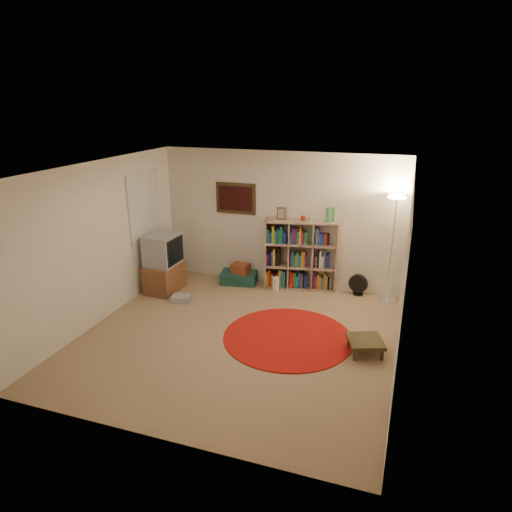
{
  "coord_description": "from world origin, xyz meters",
  "views": [
    {
      "loc": [
        2.2,
        -5.6,
        3.37
      ],
      "look_at": [
        0.1,
        0.6,
        1.1
      ],
      "focal_mm": 32.0,
      "sensor_mm": 36.0,
      "label": 1
    }
  ],
  "objects_px": {
    "bookshelf": "(300,256)",
    "tv_stand": "(164,264)",
    "floor_lamp": "(395,213)",
    "side_table": "(365,342)",
    "suitcase": "(239,277)",
    "floor_fan": "(358,285)"
  },
  "relations": [
    {
      "from": "floor_lamp",
      "to": "tv_stand",
      "type": "height_order",
      "value": "floor_lamp"
    },
    {
      "from": "floor_lamp",
      "to": "side_table",
      "type": "height_order",
      "value": "floor_lamp"
    },
    {
      "from": "bookshelf",
      "to": "side_table",
      "type": "relative_size",
      "value": 2.6
    },
    {
      "from": "floor_lamp",
      "to": "suitcase",
      "type": "relative_size",
      "value": 2.59
    },
    {
      "from": "side_table",
      "to": "tv_stand",
      "type": "bearing_deg",
      "value": 163.91
    },
    {
      "from": "floor_lamp",
      "to": "side_table",
      "type": "relative_size",
      "value": 3.19
    },
    {
      "from": "tv_stand",
      "to": "side_table",
      "type": "xyz_separation_m",
      "value": [
        3.74,
        -1.08,
        -0.34
      ]
    },
    {
      "from": "floor_fan",
      "to": "tv_stand",
      "type": "relative_size",
      "value": 0.36
    },
    {
      "from": "floor_lamp",
      "to": "bookshelf",
      "type": "bearing_deg",
      "value": 176.62
    },
    {
      "from": "floor_fan",
      "to": "suitcase",
      "type": "bearing_deg",
      "value": -161.24
    },
    {
      "from": "tv_stand",
      "to": "suitcase",
      "type": "distance_m",
      "value": 1.46
    },
    {
      "from": "bookshelf",
      "to": "tv_stand",
      "type": "xyz_separation_m",
      "value": [
        -2.31,
        -0.91,
        -0.11
      ]
    },
    {
      "from": "bookshelf",
      "to": "tv_stand",
      "type": "height_order",
      "value": "bookshelf"
    },
    {
      "from": "side_table",
      "to": "suitcase",
      "type": "bearing_deg",
      "value": 144.29
    },
    {
      "from": "suitcase",
      "to": "floor_lamp",
      "type": "bearing_deg",
      "value": -8.55
    },
    {
      "from": "suitcase",
      "to": "side_table",
      "type": "distance_m",
      "value": 3.17
    },
    {
      "from": "suitcase",
      "to": "side_table",
      "type": "xyz_separation_m",
      "value": [
        2.57,
        -1.85,
        0.07
      ]
    },
    {
      "from": "floor_lamp",
      "to": "tv_stand",
      "type": "relative_size",
      "value": 1.78
    },
    {
      "from": "floor_lamp",
      "to": "suitcase",
      "type": "distance_m",
      "value": 3.12
    },
    {
      "from": "tv_stand",
      "to": "side_table",
      "type": "height_order",
      "value": "tv_stand"
    },
    {
      "from": "tv_stand",
      "to": "side_table",
      "type": "relative_size",
      "value": 1.79
    },
    {
      "from": "floor_lamp",
      "to": "floor_fan",
      "type": "height_order",
      "value": "floor_lamp"
    }
  ]
}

